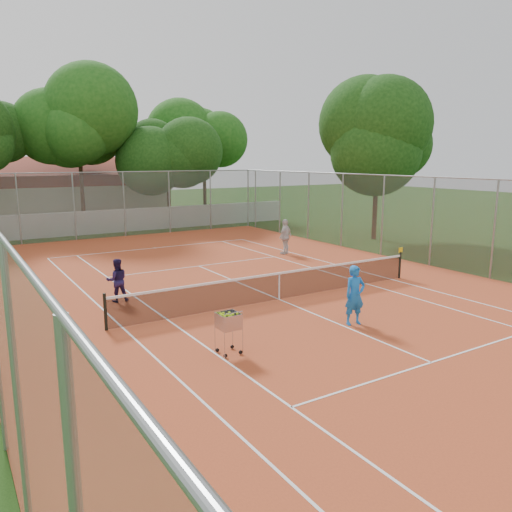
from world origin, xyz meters
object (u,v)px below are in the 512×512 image
player_far_left (117,280)px  player_far_right (285,237)px  tennis_net (279,286)px  player_near (355,295)px  ball_hopper (229,332)px  clubhouse (53,192)px

player_far_left → player_far_right: bearing=-149.0°
player_far_right → tennis_net: bearing=28.7°
tennis_net → player_near: player_near is taller
player_near → player_far_left: (-5.17, 6.03, -0.14)m
player_far_left → player_far_right: (9.81, 4.03, 0.15)m
player_near → ball_hopper: (-4.20, -0.03, -0.30)m
player_far_right → ball_hopper: bearing=24.2°
player_near → clubhouse: bearing=104.9°
player_near → player_far_right: bearing=75.9°
player_far_right → clubhouse: bearing=-97.1°
player_far_left → ball_hopper: 6.14m
player_near → ball_hopper: player_near is taller
tennis_net → player_far_right: player_far_right is taller
player_far_left → ball_hopper: bearing=107.7°
clubhouse → ball_hopper: size_ratio=14.31×
player_near → player_far_left: size_ratio=1.19×
tennis_net → clubhouse: (-2.00, 29.00, 1.69)m
clubhouse → player_far_right: clubhouse is taller
player_near → ball_hopper: bearing=-168.9°
player_far_left → ball_hopper: player_far_left is taller
tennis_net → ball_hopper: bearing=-138.8°
player_near → player_far_left: bearing=141.3°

